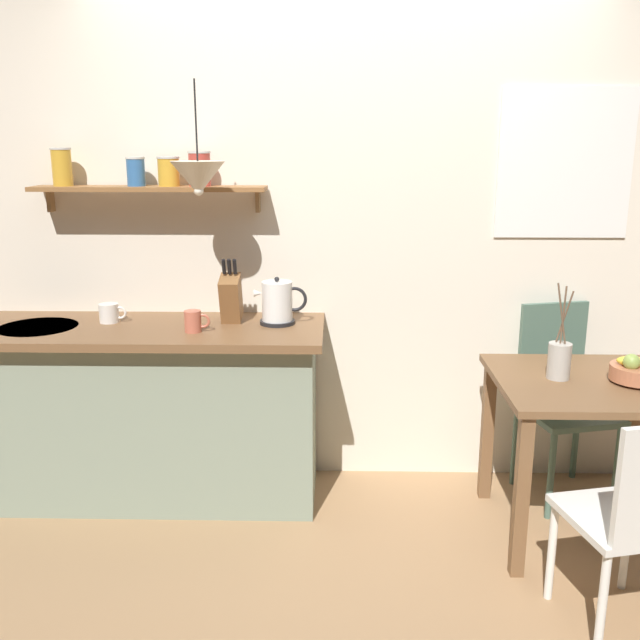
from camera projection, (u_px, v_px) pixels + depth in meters
name	position (u px, v px, depth m)	size (l,w,h in m)	color
ground_plane	(340.00, 529.00, 3.32)	(14.00, 14.00, 0.00)	#A87F56
back_wall	(381.00, 225.00, 3.61)	(6.80, 0.11, 2.70)	silver
kitchen_counter	(141.00, 411.00, 3.54)	(1.83, 0.63, 0.90)	gray
wall_shelf	(146.00, 178.00, 3.43)	(1.14, 0.20, 0.31)	brown
dining_table	(587.00, 408.00, 3.14)	(0.82, 0.77, 0.75)	brown
dining_chair_near	(636.00, 515.00, 2.50)	(0.47, 0.48, 0.87)	white
dining_chair_far	(560.00, 392.00, 3.57)	(0.50, 0.51, 0.98)	#4C6B5B
fruit_bowl	(637.00, 371.00, 3.07)	(0.23, 0.23, 0.14)	#BC704C
twig_vase	(559.00, 360.00, 3.12)	(0.10, 0.10, 0.43)	#B7B2A8
electric_kettle	(278.00, 303.00, 3.44)	(0.26, 0.17, 0.23)	black
knife_block	(231.00, 297.00, 3.45)	(0.10, 0.19, 0.32)	brown
coffee_mug_by_sink	(110.00, 313.00, 3.48)	(0.13, 0.09, 0.09)	white
coffee_mug_spare	(194.00, 321.00, 3.30)	(0.12, 0.08, 0.10)	#C6664C
pendant_lamp	(198.00, 178.00, 3.13)	(0.24, 0.24, 0.50)	black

